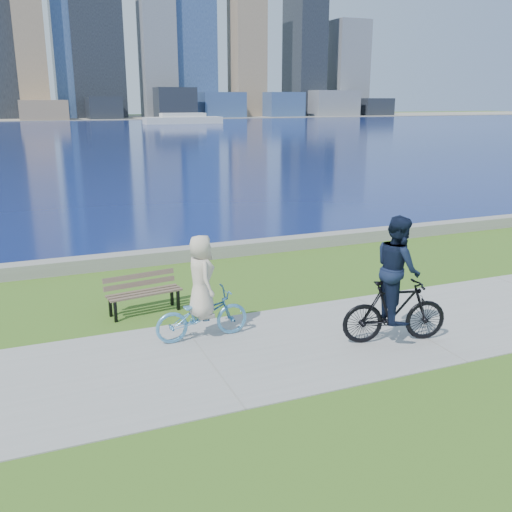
{
  "coord_description": "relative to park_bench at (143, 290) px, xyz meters",
  "views": [
    {
      "loc": [
        -2.6,
        -8.51,
        4.29
      ],
      "look_at": [
        1.76,
        2.17,
        1.1
      ],
      "focal_mm": 40.0,
      "sensor_mm": 36.0,
      "label": 1
    }
  ],
  "objects": [
    {
      "name": "ground",
      "position": [
        0.56,
        -2.69,
        -0.48
      ],
      "size": [
        320.0,
        320.0,
        0.0
      ],
      "primitive_type": "plane",
      "color": "#365D18",
      "rests_on": "ground"
    },
    {
      "name": "concrete_path",
      "position": [
        0.56,
        -2.69,
        -0.47
      ],
      "size": [
        80.0,
        3.5,
        0.02
      ],
      "primitive_type": "cube",
      "color": "gray",
      "rests_on": "ground"
    },
    {
      "name": "seawall",
      "position": [
        0.56,
        3.51,
        -0.31
      ],
      "size": [
        90.0,
        0.5,
        0.35
      ],
      "primitive_type": "cube",
      "color": "gray",
      "rests_on": "ground"
    },
    {
      "name": "bay_water",
      "position": [
        0.56,
        69.31,
        -0.48
      ],
      "size": [
        320.0,
        131.0,
        0.01
      ],
      "primitive_type": "cube",
      "color": "#0C1950",
      "rests_on": "ground"
    },
    {
      "name": "far_shore",
      "position": [
        0.56,
        127.31,
        -0.42
      ],
      "size": [
        320.0,
        30.0,
        0.12
      ],
      "primitive_type": "cube",
      "color": "gray",
      "rests_on": "ground"
    },
    {
      "name": "city_skyline",
      "position": [
        -1.05,
        127.17,
        22.16
      ],
      "size": [
        177.81,
        23.26,
        76.0
      ],
      "color": "slate",
      "rests_on": "ground"
    },
    {
      "name": "ferry_far",
      "position": [
        25.15,
        89.9,
        0.29
      ],
      "size": [
        13.7,
        3.91,
        1.86
      ],
      "color": "silver",
      "rests_on": "ground"
    },
    {
      "name": "park_bench",
      "position": [
        0.0,
        0.0,
        0.0
      ],
      "size": [
        1.59,
        0.74,
        0.79
      ],
      "rotation": [
        0.0,
        0.0,
        0.14
      ],
      "color": "black",
      "rests_on": "ground"
    },
    {
      "name": "cyclist_woman",
      "position": [
        0.73,
        -1.79,
        0.26
      ],
      "size": [
        0.63,
        1.75,
        1.95
      ],
      "rotation": [
        0.0,
        0.0,
        1.58
      ],
      "color": "#5399CA",
      "rests_on": "ground"
    },
    {
      "name": "cyclist_man",
      "position": [
        3.91,
        -3.24,
        0.51
      ],
      "size": [
        1.0,
        2.01,
        2.33
      ],
      "rotation": [
        0.0,
        0.0,
        1.33
      ],
      "color": "black",
      "rests_on": "ground"
    }
  ]
}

